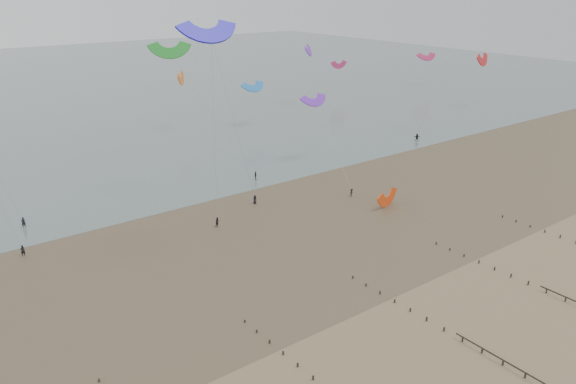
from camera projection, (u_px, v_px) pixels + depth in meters
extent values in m
plane|color=brown|center=(397.00, 328.00, 67.38)|extent=(500.00, 500.00, 0.00)
plane|color=#475654|center=(11.00, 89.00, 216.88)|extent=(500.00, 500.00, 0.00)
plane|color=#473A28|center=(241.00, 231.00, 93.54)|extent=(500.00, 500.00, 0.00)
ellipsoid|color=slate|center=(178.00, 298.00, 73.70)|extent=(23.60, 14.36, 0.01)
ellipsoid|color=slate|center=(287.00, 209.00, 102.54)|extent=(33.64, 18.32, 0.01)
ellipsoid|color=slate|center=(439.00, 184.00, 115.13)|extent=(19.65, 13.67, 0.01)
cube|color=black|center=(99.00, 380.00, 58.29)|extent=(0.16, 0.16, 0.45)
cube|color=black|center=(313.00, 378.00, 58.55)|extent=(0.16, 0.16, 0.59)
cube|color=black|center=(298.00, 365.00, 60.53)|extent=(0.16, 0.16, 0.57)
cube|color=black|center=(283.00, 353.00, 62.50)|extent=(0.16, 0.16, 0.54)
cube|color=black|center=(270.00, 342.00, 64.47)|extent=(0.16, 0.16, 0.51)
cube|color=black|center=(257.00, 331.00, 66.44)|extent=(0.16, 0.16, 0.48)
cube|color=black|center=(245.00, 321.00, 68.41)|extent=(0.16, 0.16, 0.45)
cube|color=black|center=(525.00, 375.00, 58.82)|extent=(0.16, 0.16, 0.74)
cube|color=black|center=(503.00, 363.00, 60.79)|extent=(0.16, 0.16, 0.71)
cube|color=black|center=(482.00, 351.00, 62.76)|extent=(0.16, 0.16, 0.68)
cube|color=black|center=(463.00, 340.00, 64.74)|extent=(0.16, 0.16, 0.65)
cube|color=black|center=(444.00, 329.00, 66.71)|extent=(0.16, 0.16, 0.62)
cube|color=black|center=(427.00, 319.00, 68.68)|extent=(0.16, 0.16, 0.59)
cube|color=black|center=(410.00, 310.00, 70.65)|extent=(0.16, 0.16, 0.57)
cube|color=black|center=(395.00, 301.00, 72.63)|extent=(0.16, 0.16, 0.54)
cube|color=black|center=(380.00, 293.00, 74.60)|extent=(0.16, 0.16, 0.51)
cube|color=black|center=(366.00, 285.00, 76.57)|extent=(0.16, 0.16, 0.48)
cube|color=black|center=(353.00, 277.00, 78.54)|extent=(0.16, 0.16, 0.45)
cube|color=black|center=(566.00, 299.00, 72.89)|extent=(0.16, 0.16, 0.68)
cube|color=black|center=(546.00, 291.00, 74.86)|extent=(0.16, 0.16, 0.65)
cube|color=black|center=(528.00, 283.00, 76.84)|extent=(0.16, 0.16, 0.62)
cube|color=black|center=(511.00, 276.00, 78.81)|extent=(0.16, 0.16, 0.59)
cube|color=black|center=(495.00, 269.00, 80.78)|extent=(0.16, 0.16, 0.57)
cube|color=black|center=(479.00, 262.00, 82.75)|extent=(0.16, 0.16, 0.54)
cube|color=black|center=(464.00, 256.00, 84.73)|extent=(0.16, 0.16, 0.51)
cube|color=black|center=(450.00, 249.00, 86.70)|extent=(0.16, 0.16, 0.48)
cube|color=black|center=(436.00, 243.00, 88.67)|extent=(0.16, 0.16, 0.45)
cube|color=black|center=(576.00, 242.00, 88.94)|extent=(0.16, 0.16, 0.59)
cube|color=black|center=(560.00, 237.00, 90.91)|extent=(0.16, 0.16, 0.57)
cube|color=black|center=(545.00, 231.00, 92.88)|extent=(0.16, 0.16, 0.54)
cube|color=black|center=(530.00, 226.00, 94.85)|extent=(0.16, 0.16, 0.51)
cube|color=black|center=(516.00, 221.00, 96.83)|extent=(0.16, 0.16, 0.48)
cube|color=black|center=(503.00, 217.00, 98.80)|extent=(0.16, 0.16, 0.45)
imported|color=black|center=(23.00, 251.00, 84.72)|extent=(0.69, 0.47, 1.81)
imported|color=black|center=(256.00, 176.00, 117.43)|extent=(0.89, 1.10, 1.76)
imported|color=black|center=(23.00, 222.00, 94.52)|extent=(0.71, 0.49, 1.89)
imported|color=black|center=(417.00, 137.00, 145.91)|extent=(1.70, 1.57, 1.89)
imported|color=black|center=(255.00, 199.00, 104.76)|extent=(0.74, 0.93, 1.66)
imported|color=black|center=(218.00, 222.00, 94.88)|extent=(0.91, 0.76, 1.71)
imported|color=black|center=(352.00, 193.00, 108.33)|extent=(1.15, 0.93, 1.55)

